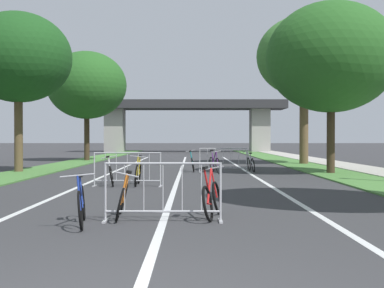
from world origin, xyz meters
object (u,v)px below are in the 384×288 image
at_px(crowd_barrier_third, 224,160).
at_px(bicycle_yellow_3, 138,173).
at_px(bicycle_orange_6, 123,199).
at_px(bicycle_red_4, 212,198).
at_px(tree_left_pine_near, 87,85).
at_px(tree_right_cypress_far, 304,57).
at_px(crowd_barrier_second, 128,170).
at_px(bicycle_white_0, 112,174).
at_px(tree_left_oak_near, 19,58).
at_px(bicycle_teal_5, 193,163).
at_px(bicycle_silver_1, 251,164).
at_px(bicycle_blue_2, 82,204).
at_px(crowd_barrier_nearest, 163,192).
at_px(bicycle_purple_7, 215,164).
at_px(tree_right_oak_mid, 331,58).

bearing_deg(crowd_barrier_third, bicycle_yellow_3, -116.44).
bearing_deg(bicycle_orange_6, bicycle_yellow_3, -90.31).
bearing_deg(bicycle_red_4, crowd_barrier_third, 98.12).
bearing_deg(tree_left_pine_near, tree_right_cypress_far, -18.36).
bearing_deg(crowd_barrier_second, bicycle_white_0, 147.32).
distance_m(tree_left_oak_near, bicycle_yellow_3, 9.45).
xyz_separation_m(crowd_barrier_second, bicycle_teal_5, (2.00, 7.00, -0.15)).
bearing_deg(bicycle_silver_1, tree_left_oak_near, 179.28).
relative_size(crowd_barrier_second, bicycle_white_0, 1.22).
xyz_separation_m(tree_left_pine_near, bicycle_silver_1, (9.43, -10.59, -4.55)).
xyz_separation_m(bicycle_blue_2, bicycle_orange_6, (0.59, 0.79, -0.01)).
relative_size(bicycle_white_0, bicycle_yellow_3, 0.99).
bearing_deg(bicycle_red_4, crowd_barrier_nearest, -141.89).
bearing_deg(tree_left_oak_near, tree_right_cypress_far, 26.35).
distance_m(bicycle_blue_2, bicycle_purple_7, 13.30).
xyz_separation_m(bicycle_teal_5, bicycle_purple_7, (0.94, -0.90, 0.02)).
xyz_separation_m(bicycle_white_0, bicycle_blue_2, (0.65, -7.25, -0.00)).
relative_size(bicycle_red_4, bicycle_teal_5, 0.99).
bearing_deg(crowd_barrier_nearest, bicycle_blue_2, -164.96).
relative_size(crowd_barrier_second, bicycle_orange_6, 1.30).
relative_size(bicycle_silver_1, bicycle_purple_7, 1.01).
xyz_separation_m(crowd_barrier_third, bicycle_yellow_3, (-3.04, -6.12, -0.14)).
bearing_deg(tree_right_oak_mid, bicycle_silver_1, 154.54).
relative_size(tree_right_oak_mid, bicycle_white_0, 4.07).
bearing_deg(tree_right_oak_mid, bicycle_white_0, -148.28).
height_order(tree_left_oak_near, bicycle_white_0, tree_left_oak_near).
relative_size(crowd_barrier_nearest, bicycle_red_4, 1.31).
bearing_deg(bicycle_red_4, bicycle_blue_2, -148.08).
bearing_deg(bicycle_orange_6, bicycle_silver_1, -110.43).
distance_m(crowd_barrier_nearest, bicycle_orange_6, 0.89).
height_order(bicycle_white_0, bicycle_teal_5, bicycle_teal_5).
height_order(tree_left_pine_near, crowd_barrier_second, tree_left_pine_near).
relative_size(tree_left_pine_near, crowd_barrier_third, 3.39).
bearing_deg(crowd_barrier_nearest, bicycle_yellow_3, 99.61).
relative_size(tree_left_pine_near, bicycle_orange_6, 4.35).
height_order(tree_right_oak_mid, bicycle_teal_5, tree_right_oak_mid).
distance_m(tree_left_pine_near, bicycle_purple_7, 14.57).
distance_m(crowd_barrier_second, bicycle_teal_5, 7.28).
relative_size(bicycle_yellow_3, bicycle_teal_5, 1.09).
bearing_deg(tree_right_cypress_far, bicycle_red_4, -107.13).
relative_size(bicycle_silver_1, bicycle_blue_2, 0.96).
relative_size(crowd_barrier_third, bicycle_silver_1, 1.29).
bearing_deg(bicycle_purple_7, bicycle_silver_1, -165.63).
bearing_deg(crowd_barrier_nearest, bicycle_teal_5, 87.72).
bearing_deg(bicycle_purple_7, bicycle_yellow_3, 52.08).
relative_size(tree_right_cypress_far, bicycle_blue_2, 4.96).
xyz_separation_m(tree_left_pine_near, bicycle_purple_7, (7.80, -11.43, -4.53)).
height_order(tree_right_oak_mid, bicycle_blue_2, tree_right_oak_mid).
bearing_deg(bicycle_blue_2, bicycle_teal_5, -107.74).
xyz_separation_m(crowd_barrier_second, crowd_barrier_third, (3.33, 6.53, 0.00)).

